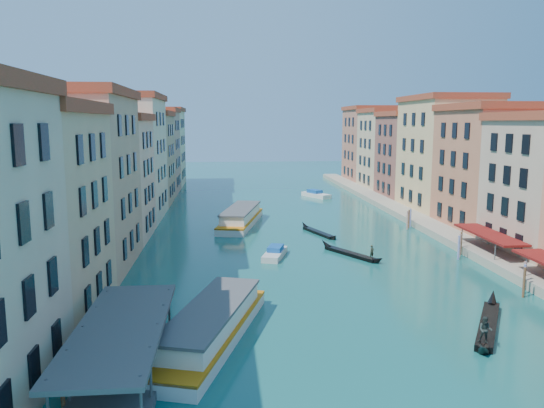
% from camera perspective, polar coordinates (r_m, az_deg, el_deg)
% --- Properties ---
extents(left_bank_palazzos, '(12.80, 128.40, 21.00)m').
position_cam_1_polar(left_bank_palazzos, '(87.09, -16.22, 4.11)').
color(left_bank_palazzos, '#CDB493').
rests_on(left_bank_palazzos, ground).
extents(right_bank_palazzos, '(12.80, 128.40, 21.00)m').
position_cam_1_polar(right_bank_palazzos, '(94.37, 19.55, 4.31)').
color(right_bank_palazzos, '#A2463D').
rests_on(right_bank_palazzos, ground).
extents(quay, '(4.00, 140.00, 1.00)m').
position_cam_1_polar(quay, '(92.45, 14.74, -1.33)').
color(quay, '#A9A288').
rests_on(quay, ground).
extents(vaporetto_stop, '(5.40, 16.40, 3.65)m').
position_cam_1_polar(vaporetto_stop, '(36.40, -15.86, -15.65)').
color(vaporetto_stop, '#4F5052').
rests_on(vaporetto_stop, ground).
extents(mooring_poles_right, '(1.44, 54.24, 3.20)m').
position_cam_1_polar(mooring_poles_right, '(58.88, 24.10, -6.74)').
color(mooring_poles_right, '#542D1D').
rests_on(mooring_poles_right, ground).
extents(mooring_poles_left, '(0.24, 8.24, 3.20)m').
position_cam_1_polar(mooring_poles_left, '(36.99, -19.80, -15.67)').
color(mooring_poles_left, '#542D1D').
rests_on(mooring_poles_left, ground).
extents(vaporetto_near, '(9.14, 18.44, 2.68)m').
position_cam_1_polar(vaporetto_near, '(41.07, -6.47, -12.82)').
color(vaporetto_near, silver).
rests_on(vaporetto_near, ground).
extents(vaporetto_far, '(8.22, 19.23, 2.79)m').
position_cam_1_polar(vaporetto_far, '(84.94, -3.37, -1.41)').
color(vaporetto_far, silver).
rests_on(vaporetto_far, ground).
extents(gondola_fore, '(6.33, 10.18, 2.25)m').
position_cam_1_polar(gondola_fore, '(66.31, 8.45, -5.19)').
color(gondola_fore, black).
rests_on(gondola_fore, ground).
extents(gondola_right, '(7.80, 12.22, 2.71)m').
position_cam_1_polar(gondola_right, '(46.37, 22.22, -11.78)').
color(gondola_right, black).
rests_on(gondola_right, ground).
extents(gondola_far, '(4.28, 10.39, 1.52)m').
position_cam_1_polar(gondola_far, '(78.49, 4.96, -2.99)').
color(gondola_far, black).
rests_on(gondola_far, ground).
extents(motorboat_mid, '(3.76, 6.63, 1.31)m').
position_cam_1_polar(motorboat_mid, '(64.92, 0.32, -5.28)').
color(motorboat_mid, silver).
rests_on(motorboat_mid, ground).
extents(motorboat_far, '(5.80, 7.90, 1.59)m').
position_cam_1_polar(motorboat_far, '(116.64, 4.73, 1.05)').
color(motorboat_far, silver).
rests_on(motorboat_far, ground).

